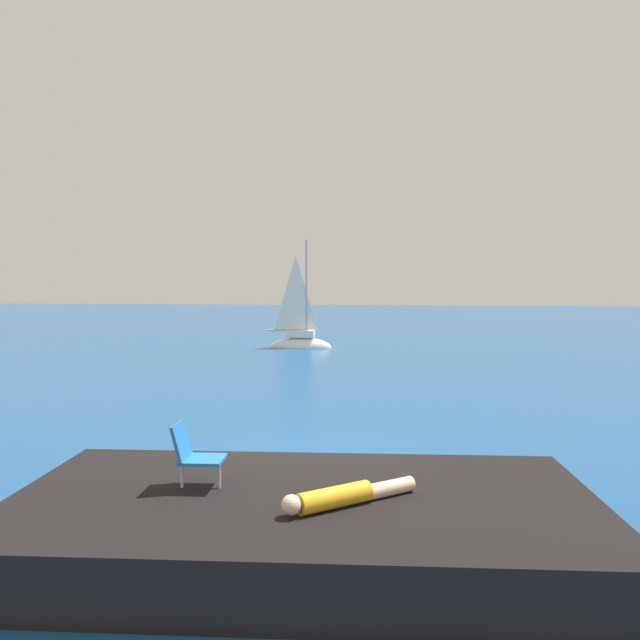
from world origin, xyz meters
The scene contains 7 objects.
ground_plane centered at (0.00, 0.00, 0.00)m, with size 160.00×160.00×0.00m, color navy.
shore_ledge centered at (0.38, -3.12, 0.36)m, with size 6.91×3.63×0.71m, color black.
boulder_seaward centered at (-0.19, -1.00, 0.00)m, with size 0.70×0.56×0.39m, color black.
boulder_inland centered at (0.04, -0.94, 0.00)m, with size 1.37×1.09×0.75m, color black.
sailboat_near centered at (-3.44, 20.01, 0.32)m, with size 3.18×1.10×5.87m.
person_sunbather centered at (0.89, -3.44, 0.82)m, with size 1.45×1.22×0.25m.
beach_chair centered at (-1.00, -3.06, 1.15)m, with size 0.63×0.52×0.80m.
Camera 1 is at (1.51, -10.26, 3.22)m, focal length 34.85 mm.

